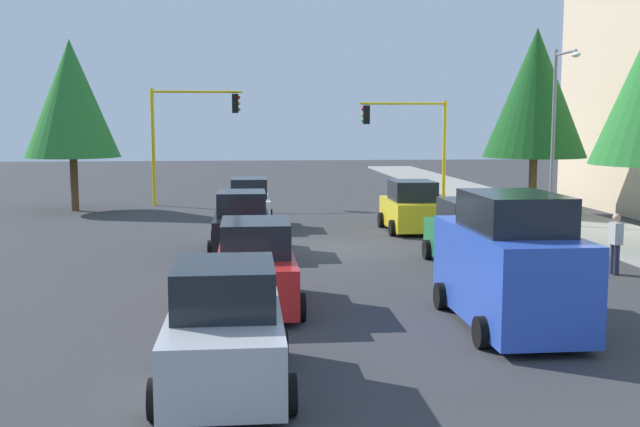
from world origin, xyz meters
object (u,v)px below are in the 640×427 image
(tree_roadside_mid, at_px, (536,93))
(car_white, at_px, (249,205))
(traffic_signal_far_right, at_px, (188,123))
(traffic_signal_far_left, at_px, (410,131))
(delivery_van_blue, at_px, (509,265))
(car_red, at_px, (256,269))
(car_yellow, at_px, (411,208))
(street_lamp_curbside, at_px, (558,118))
(pedestrian_crossing, at_px, (615,242))
(tree_opposite_side, at_px, (71,99))
(car_silver, at_px, (225,332))
(car_black, at_px, (242,225))
(car_green, at_px, (468,236))

(tree_roadside_mid, distance_m, car_white, 13.78)
(traffic_signal_far_right, relative_size, tree_roadside_mid, 0.71)
(traffic_signal_far_left, xyz_separation_m, car_white, (8.58, -8.38, -2.89))
(delivery_van_blue, height_order, car_red, delivery_van_blue)
(traffic_signal_far_right, distance_m, car_yellow, 14.20)
(street_lamp_curbside, distance_m, car_white, 12.56)
(delivery_van_blue, relative_size, pedestrian_crossing, 2.82)
(tree_opposite_side, height_order, car_silver, tree_opposite_side)
(traffic_signal_far_left, bearing_deg, street_lamp_curbside, 18.91)
(street_lamp_curbside, bearing_deg, car_silver, -36.57)
(street_lamp_curbside, xyz_separation_m, delivery_van_blue, (13.59, -6.69, -3.07))
(traffic_signal_far_left, height_order, street_lamp_curbside, street_lamp_curbside)
(tree_roadside_mid, height_order, pedestrian_crossing, tree_roadside_mid)
(tree_opposite_side, xyz_separation_m, car_yellow, (8.30, 14.50, -4.40))
(traffic_signal_far_left, distance_m, car_black, 17.11)
(traffic_signal_far_left, distance_m, car_yellow, 10.90)
(traffic_signal_far_left, distance_m, delivery_van_blue, 24.31)
(street_lamp_curbside, bearing_deg, delivery_van_blue, -26.22)
(traffic_signal_far_right, xyz_separation_m, car_silver, (27.08, 2.55, -3.26))
(traffic_signal_far_right, height_order, car_yellow, traffic_signal_far_right)
(car_black, bearing_deg, car_yellow, 122.80)
(car_green, height_order, car_silver, same)
(traffic_signal_far_right, bearing_deg, pedestrian_crossing, 34.26)
(delivery_van_blue, relative_size, car_red, 1.22)
(tree_opposite_side, height_order, pedestrian_crossing, tree_opposite_side)
(car_white, distance_m, car_silver, 18.51)
(car_red, xyz_separation_m, pedestrian_crossing, (-2.80, 9.92, 0.01))
(tree_roadside_mid, xyz_separation_m, car_white, (2.58, -12.74, -4.59))
(pedestrian_crossing, bearing_deg, delivery_van_blue, -44.41)
(traffic_signal_far_left, xyz_separation_m, traffic_signal_far_right, (0.00, -11.37, 0.37))
(tree_roadside_mid, relative_size, car_white, 2.23)
(delivery_van_blue, bearing_deg, pedestrian_crossing, 135.59)
(car_black, bearing_deg, tree_roadside_mid, 123.13)
(tree_roadside_mid, height_order, car_green, tree_roadside_mid)
(tree_roadside_mid, bearing_deg, delivery_van_blue, -22.62)
(car_black, bearing_deg, car_green, 65.02)
(tree_roadside_mid, bearing_deg, traffic_signal_far_left, -144.00)
(traffic_signal_far_left, xyz_separation_m, car_red, (21.91, -8.28, -2.88))
(tree_opposite_side, bearing_deg, pedestrian_crossing, 46.91)
(car_silver, bearing_deg, street_lamp_curbside, 143.43)
(car_green, bearing_deg, car_silver, -35.37)
(traffic_signal_far_left, distance_m, car_silver, 28.63)
(traffic_signal_far_right, distance_m, car_green, 20.13)
(tree_opposite_side, xyz_separation_m, car_white, (6.58, 8.26, -4.40))
(car_red, distance_m, car_silver, 5.20)
(car_green, bearing_deg, traffic_signal_far_left, 173.32)
(delivery_van_blue, bearing_deg, car_red, -111.90)
(tree_roadside_mid, bearing_deg, street_lamp_curbside, -10.33)
(traffic_signal_far_left, height_order, pedestrian_crossing, traffic_signal_far_left)
(traffic_signal_far_left, height_order, traffic_signal_far_right, traffic_signal_far_right)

